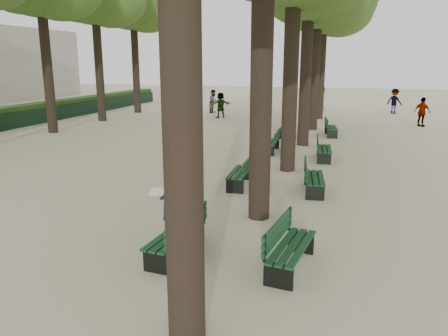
# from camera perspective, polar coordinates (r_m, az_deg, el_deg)

# --- Properties ---
(ground) EXTENTS (120.00, 120.00, 0.00)m
(ground) POSITION_cam_1_polar(r_m,az_deg,el_deg) (8.76, -9.46, -11.93)
(ground) COLOR beige
(ground) RESTS_ON ground
(bench_left_0) EXTENTS (0.73, 1.84, 0.92)m
(bench_left_0) POSITION_cam_1_polar(r_m,az_deg,el_deg) (8.81, -6.32, -9.72)
(bench_left_0) COLOR black
(bench_left_0) RESTS_ON ground
(bench_left_1) EXTENTS (0.66, 1.83, 0.92)m
(bench_left_1) POSITION_cam_1_polar(r_m,az_deg,el_deg) (13.50, 2.08, -1.27)
(bench_left_1) COLOR black
(bench_left_1) RESTS_ON ground
(bench_left_2) EXTENTS (0.63, 1.82, 0.92)m
(bench_left_2) POSITION_cam_1_polar(r_m,az_deg,el_deg) (18.68, 6.13, 2.88)
(bench_left_2) COLOR black
(bench_left_2) RESTS_ON ground
(bench_left_3) EXTENTS (0.57, 1.80, 0.92)m
(bench_left_3) POSITION_cam_1_polar(r_m,az_deg,el_deg) (22.73, 7.99, 4.77)
(bench_left_3) COLOR black
(bench_left_3) RESTS_ON ground
(bench_right_0) EXTENTS (0.80, 1.86, 0.92)m
(bench_right_0) POSITION_cam_1_polar(r_m,az_deg,el_deg) (8.34, 8.73, -11.22)
(bench_right_0) COLOR black
(bench_right_0) RESTS_ON ground
(bench_right_1) EXTENTS (0.79, 1.86, 0.92)m
(bench_right_1) POSITION_cam_1_polar(r_m,az_deg,el_deg) (13.13, 11.69, -1.98)
(bench_right_1) COLOR black
(bench_right_1) RESTS_ON ground
(bench_right_2) EXTENTS (0.71, 1.84, 0.92)m
(bench_right_2) POSITION_cam_1_polar(r_m,az_deg,el_deg) (17.55, 12.92, 1.91)
(bench_right_2) COLOR black
(bench_right_2) RESTS_ON ground
(bench_right_3) EXTENTS (0.80, 1.86, 0.92)m
(bench_right_3) POSITION_cam_1_polar(r_m,az_deg,el_deg) (23.34, 13.81, 4.74)
(bench_right_3) COLOR black
(bench_right_3) RESTS_ON ground
(man_with_map) EXTENTS (0.65, 0.70, 1.65)m
(man_with_map) POSITION_cam_1_polar(r_m,az_deg,el_deg) (9.44, -7.22, -4.52)
(man_with_map) COLOR black
(man_with_map) RESTS_ON ground
(pedestrian_d) EXTENTS (0.60, 0.98, 1.87)m
(pedestrian_d) POSITION_cam_1_polar(r_m,az_deg,el_deg) (35.58, 12.63, 8.86)
(pedestrian_d) COLOR #262628
(pedestrian_d) RESTS_ON ground
(pedestrian_b) EXTENTS (1.20, 0.92, 1.83)m
(pedestrian_b) POSITION_cam_1_polar(r_m,az_deg,el_deg) (34.96, 21.38, 8.14)
(pedestrian_b) COLOR #262628
(pedestrian_b) RESTS_ON ground
(pedestrian_c) EXTENTS (1.01, 0.90, 1.73)m
(pedestrian_c) POSITION_cam_1_polar(r_m,az_deg,el_deg) (28.43, 24.47, 6.67)
(pedestrian_c) COLOR #262628
(pedestrian_c) RESTS_ON ground
(pedestrian_a) EXTENTS (0.46, 0.88, 1.72)m
(pedestrian_a) POSITION_cam_1_polar(r_m,az_deg,el_deg) (33.10, -1.36, 8.71)
(pedestrian_a) COLOR #262628
(pedestrian_a) RESTS_ON ground
(pedestrian_e) EXTENTS (1.47, 1.26, 1.72)m
(pedestrian_e) POSITION_cam_1_polar(r_m,az_deg,el_deg) (30.21, -0.46, 8.23)
(pedestrian_e) COLOR #262628
(pedestrian_e) RESTS_ON ground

